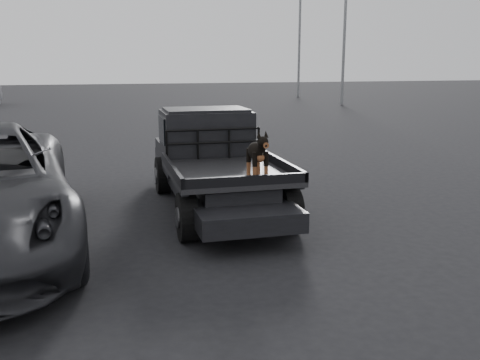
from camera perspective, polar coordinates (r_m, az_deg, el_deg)
name	(u,v)px	position (r m, az deg, el deg)	size (l,w,h in m)	color
ground	(244,254)	(7.77, 0.41, -7.90)	(120.00, 120.00, 0.00)	black
flatbed_ute	(216,185)	(9.98, -2.55, -0.49)	(2.00, 5.40, 0.92)	black
ute_cab	(206,130)	(10.74, -3.67, 5.30)	(1.72, 1.30, 0.88)	black
headache_rack	(214,144)	(10.04, -2.83, 3.85)	(1.80, 0.08, 0.55)	black
dog	(257,155)	(8.29, 1.84, 2.67)	(0.32, 0.60, 0.74)	black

